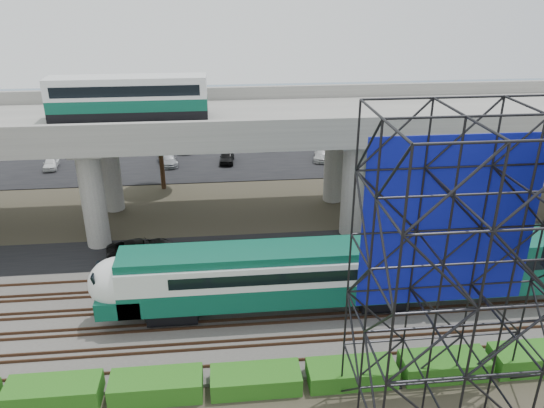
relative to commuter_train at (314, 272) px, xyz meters
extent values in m
plane|color=#474233|center=(-5.05, -2.00, -2.88)|extent=(140.00, 140.00, 0.00)
cube|color=slate|center=(-5.05, 0.00, -2.78)|extent=(90.00, 12.00, 0.20)
cube|color=black|center=(-5.05, 8.50, -2.84)|extent=(90.00, 5.00, 0.08)
cube|color=black|center=(-5.05, 32.00, -2.84)|extent=(90.00, 18.00, 0.08)
cube|color=slate|center=(-5.05, 54.00, -2.87)|extent=(140.00, 40.00, 0.03)
cube|color=#472D1E|center=(-5.05, -4.72, -2.60)|extent=(90.00, 0.08, 0.16)
cube|color=#472D1E|center=(-5.05, -3.28, -2.60)|extent=(90.00, 0.08, 0.16)
cube|color=#472D1E|center=(-5.05, -2.72, -2.60)|extent=(90.00, 0.08, 0.16)
cube|color=#472D1E|center=(-5.05, -1.28, -2.60)|extent=(90.00, 0.08, 0.16)
cube|color=#472D1E|center=(-5.05, -0.72, -2.60)|extent=(90.00, 0.08, 0.16)
cube|color=#472D1E|center=(-5.05, 0.72, -2.60)|extent=(90.00, 0.08, 0.16)
cube|color=#472D1E|center=(-5.05, 1.28, -2.60)|extent=(90.00, 0.08, 0.16)
cube|color=#472D1E|center=(-5.05, 2.72, -2.60)|extent=(90.00, 0.08, 0.16)
cube|color=#472D1E|center=(-5.05, 3.28, -2.60)|extent=(90.00, 0.08, 0.16)
cube|color=#472D1E|center=(-5.05, 4.72, -2.60)|extent=(90.00, 0.08, 0.16)
cube|color=black|center=(-8.62, 0.00, -2.07)|extent=(3.00, 2.20, 0.90)
cube|color=black|center=(4.38, 0.00, -2.07)|extent=(3.00, 2.20, 0.90)
cube|color=#0A4B38|center=(-2.12, 0.00, -0.92)|extent=(19.00, 3.00, 1.40)
cube|color=silver|center=(-2.12, 0.00, 0.53)|extent=(19.00, 3.00, 1.50)
cube|color=#0A4B38|center=(-2.12, 0.00, 1.53)|extent=(19.00, 2.60, 0.50)
cube|color=black|center=(-1.12, 0.00, 0.58)|extent=(15.00, 3.06, 0.70)
ellipsoid|color=silver|center=(-11.62, 0.00, -0.02)|extent=(3.60, 3.00, 3.20)
cube|color=#0A4B38|center=(-11.62, 0.00, -1.07)|extent=(2.60, 3.00, 1.10)
cube|color=black|center=(-12.72, 0.00, 0.48)|extent=(0.48, 2.00, 1.09)
cube|color=#0A4B38|center=(11.88, 0.00, 0.08)|extent=(8.00, 3.00, 3.40)
cube|color=#9E9B93|center=(-5.05, 14.00, 5.72)|extent=(80.00, 12.00, 1.20)
cube|color=#9E9B93|center=(-5.05, 8.25, 6.87)|extent=(80.00, 0.50, 1.10)
cube|color=#9E9B93|center=(-5.05, 19.75, 6.87)|extent=(80.00, 0.50, 1.10)
cylinder|color=#9E9B93|center=(-15.05, 10.50, 1.12)|extent=(1.80, 1.80, 8.00)
cylinder|color=#9E9B93|center=(-15.05, 17.50, 1.12)|extent=(1.80, 1.80, 8.00)
cube|color=#9E9B93|center=(-15.05, 14.00, 4.82)|extent=(2.40, 9.00, 0.60)
cylinder|color=#9E9B93|center=(4.95, 10.50, 1.12)|extent=(1.80, 1.80, 8.00)
cylinder|color=#9E9B93|center=(4.95, 17.50, 1.12)|extent=(1.80, 1.80, 8.00)
cube|color=#9E9B93|center=(4.95, 14.00, 4.82)|extent=(2.40, 9.00, 0.60)
cylinder|color=#9E9B93|center=(22.95, 17.50, 1.12)|extent=(1.80, 1.80, 8.00)
cube|color=black|center=(-12.21, 14.00, 6.67)|extent=(12.00, 2.50, 0.70)
cube|color=#0A4B38|center=(-12.21, 14.00, 7.47)|extent=(12.00, 2.50, 0.90)
cube|color=silver|center=(-12.21, 14.00, 8.57)|extent=(12.00, 2.50, 1.30)
cube|color=black|center=(-12.21, 14.00, 8.62)|extent=(11.00, 2.56, 0.80)
cube|color=silver|center=(-12.21, 14.00, 9.37)|extent=(12.00, 2.40, 0.30)
cube|color=#0D1493|center=(4.75, -6.95, 6.42)|extent=(8.10, 0.08, 8.25)
cube|color=#1F5A14|center=(-14.05, -6.30, -2.28)|extent=(4.60, 1.80, 1.20)
cube|color=#1F5A14|center=(-9.05, -6.30, -2.31)|extent=(4.60, 1.80, 1.15)
cube|color=#1F5A14|center=(-4.05, -6.30, -2.37)|extent=(4.60, 1.80, 1.03)
cube|color=#1F5A14|center=(0.95, -6.30, -2.38)|extent=(4.60, 1.80, 1.01)
cube|color=#1F5A14|center=(5.95, -6.30, -2.32)|extent=(4.60, 1.80, 1.12)
cube|color=#1F5A14|center=(10.95, -6.30, -2.28)|extent=(4.60, 1.80, 1.20)
cylinder|color=#382314|center=(8.95, 10.50, -0.48)|extent=(0.44, 0.44, 4.80)
ellipsoid|color=#1F5A14|center=(8.95, 10.50, 2.72)|extent=(4.94, 4.94, 4.18)
cylinder|color=#382314|center=(-11.05, 22.00, -0.48)|extent=(0.44, 0.44, 4.80)
ellipsoid|color=#1F5A14|center=(-11.05, 22.00, 2.72)|extent=(4.94, 4.94, 4.18)
imported|color=black|center=(-11.53, 8.04, -2.11)|extent=(5.30, 3.16, 1.38)
imported|color=white|center=(-23.65, 29.00, -2.21)|extent=(1.77, 3.59, 1.18)
imported|color=#BABDC2|center=(-20.00, 34.00, -2.24)|extent=(2.01, 3.62, 1.13)
imported|color=#95989C|center=(-11.16, 29.00, -2.20)|extent=(2.69, 4.47, 1.21)
imported|color=silver|center=(-9.61, 34.00, -2.17)|extent=(2.91, 4.86, 1.26)
imported|color=black|center=(-4.63, 29.00, -2.16)|extent=(1.83, 3.90, 1.29)
imported|color=#B2B6BA|center=(0.46, 34.00, -2.18)|extent=(1.60, 3.87, 1.25)
imported|color=#B9B9B9|center=(6.12, 29.00, -2.20)|extent=(2.62, 4.43, 1.20)
imported|color=#ACAFB4|center=(11.29, 34.00, -2.20)|extent=(2.98, 4.70, 1.21)
camera|label=1|loc=(-5.41, -27.44, 16.77)|focal=35.00mm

